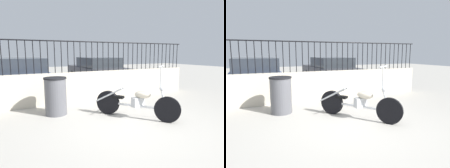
# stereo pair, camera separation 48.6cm
# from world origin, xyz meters

# --- Properties ---
(ground_plane) EXTENTS (40.00, 40.00, 0.00)m
(ground_plane) POSITION_xyz_m (0.00, 0.00, 0.00)
(ground_plane) COLOR #ADA89E
(low_wall) EXTENTS (8.37, 0.18, 0.99)m
(low_wall) POSITION_xyz_m (0.00, 2.68, 0.50)
(low_wall) COLOR beige
(low_wall) RESTS_ON ground_plane
(fence_railing) EXTENTS (8.37, 0.04, 0.99)m
(fence_railing) POSITION_xyz_m (0.00, 2.68, 1.64)
(fence_railing) COLOR black
(fence_railing) RESTS_ON low_wall
(motorcycle_white) EXTENTS (1.39, 1.84, 1.33)m
(motorcycle_white) POSITION_xyz_m (0.36, 0.50, 0.39)
(motorcycle_white) COLOR black
(motorcycle_white) RESTS_ON ground_plane
(trash_bin) EXTENTS (0.58, 0.58, 0.98)m
(trash_bin) POSITION_xyz_m (-1.26, 1.64, 0.49)
(trash_bin) COLOR #56565B
(trash_bin) RESTS_ON ground_plane
(car_blue) EXTENTS (1.97, 4.63, 1.41)m
(car_blue) POSITION_xyz_m (-1.83, 5.33, 0.70)
(car_blue) COLOR black
(car_blue) RESTS_ON ground_plane
(car_dark_grey) EXTENTS (1.80, 4.43, 1.38)m
(car_dark_grey) POSITION_xyz_m (1.78, 5.81, 0.70)
(car_dark_grey) COLOR black
(car_dark_grey) RESTS_ON ground_plane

